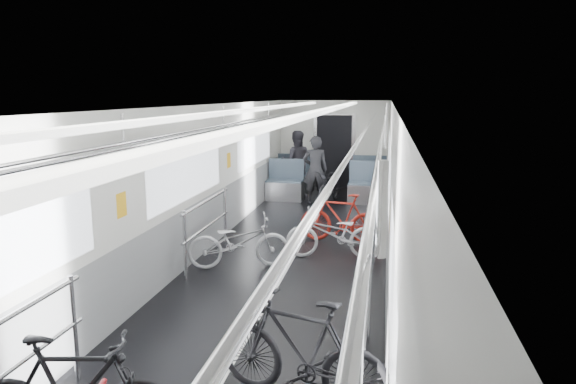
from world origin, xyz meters
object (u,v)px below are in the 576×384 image
(bike_right_far, at_px, (341,218))
(person_standing, at_px, (315,170))
(bike_left_far, at_px, (239,242))
(person_seated, at_px, (296,162))
(bike_right_mid, at_px, (334,234))
(bike_right_near, at_px, (301,350))
(bike_aisle, at_px, (330,186))

(bike_right_far, xyz_separation_m, person_standing, (-0.90, 3.23, 0.36))
(bike_left_far, xyz_separation_m, person_standing, (0.48, 4.83, 0.41))
(bike_left_far, distance_m, person_seated, 6.10)
(bike_right_mid, distance_m, bike_right_far, 0.88)
(bike_right_mid, distance_m, person_seated, 5.60)
(bike_right_mid, xyz_separation_m, bike_right_far, (0.03, 0.88, 0.04))
(bike_left_far, distance_m, person_standing, 4.87)
(bike_right_far, bearing_deg, bike_right_mid, 6.35)
(bike_right_mid, bearing_deg, bike_right_far, 170.13)
(bike_right_near, xyz_separation_m, bike_right_far, (-0.10, 4.82, -0.03))
(bike_left_far, distance_m, bike_aisle, 4.90)
(bike_right_near, bearing_deg, bike_aisle, -159.95)
(bike_left_far, xyz_separation_m, bike_right_far, (1.38, 1.59, 0.04))
(bike_aisle, distance_m, person_seated, 1.68)
(bike_left_far, height_order, bike_right_near, bike_right_near)
(bike_left_far, height_order, bike_right_mid, same)
(person_seated, bearing_deg, bike_right_mid, 93.70)
(bike_left_far, bearing_deg, person_seated, -17.80)
(bike_aisle, height_order, person_seated, person_seated)
(bike_left_far, xyz_separation_m, bike_aisle, (0.83, 4.83, 0.02))
(person_seated, bearing_deg, person_standing, 105.88)
(bike_right_mid, relative_size, person_seated, 0.93)
(bike_aisle, distance_m, person_standing, 0.53)
(bike_right_far, distance_m, bike_aisle, 3.28)
(bike_right_far, xyz_separation_m, bike_aisle, (-0.55, 3.23, -0.03))
(bike_right_mid, bearing_deg, person_seated, -171.65)
(person_standing, bearing_deg, bike_left_far, 75.59)
(bike_left_far, bearing_deg, person_standing, -25.33)
(bike_left_far, relative_size, bike_aisle, 0.96)
(bike_right_mid, relative_size, bike_right_far, 1.03)
(bike_right_near, bearing_deg, bike_left_far, -139.92)
(person_standing, bearing_deg, bike_aisle, 171.30)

